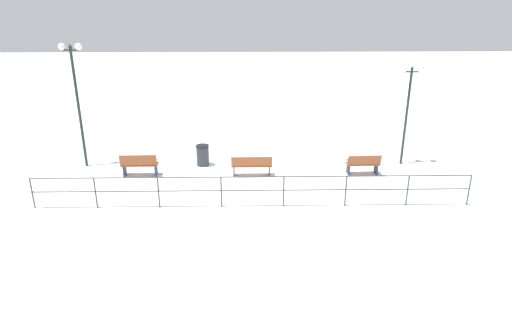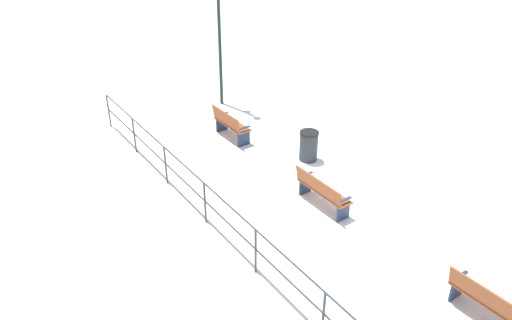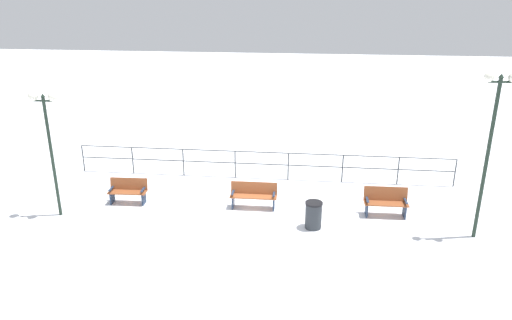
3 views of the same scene
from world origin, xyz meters
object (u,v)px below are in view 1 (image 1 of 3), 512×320
(lamppost_near, at_px, (410,89))
(lamppost_middle, at_px, (75,83))
(trash_bin, at_px, (203,155))
(bench_nearest, at_px, (363,164))
(bench_third, at_px, (139,165))
(bench_second, at_px, (252,165))

(lamppost_near, xyz_separation_m, lamppost_middle, (-0.00, 13.60, 0.32))
(trash_bin, bearing_deg, bench_nearest, -100.12)
(lamppost_near, distance_m, lamppost_middle, 13.60)
(lamppost_middle, distance_m, trash_bin, 5.90)
(bench_third, relative_size, lamppost_middle, 0.29)
(bench_second, height_order, trash_bin, same)
(bench_nearest, bearing_deg, trash_bin, 77.54)
(trash_bin, bearing_deg, bench_third, 115.96)
(bench_third, relative_size, lamppost_near, 0.34)
(bench_nearest, distance_m, lamppost_near, 3.64)
(bench_nearest, xyz_separation_m, bench_second, (-0.11, 4.53, 0.02))
(lamppost_near, distance_m, trash_bin, 9.04)
(lamppost_middle, xyz_separation_m, trash_bin, (-0.03, -5.00, -3.13))
(bench_nearest, relative_size, lamppost_near, 0.32)
(trash_bin, bearing_deg, lamppost_middle, 89.62)
(bench_nearest, relative_size, bench_third, 0.93)
(lamppost_near, bearing_deg, lamppost_middle, 90.00)
(bench_nearest, bearing_deg, lamppost_near, -60.80)
(bench_second, distance_m, lamppost_middle, 7.85)
(bench_second, bearing_deg, lamppost_middle, 78.92)
(bench_nearest, bearing_deg, bench_third, 87.68)
(lamppost_middle, bearing_deg, trash_bin, -90.38)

